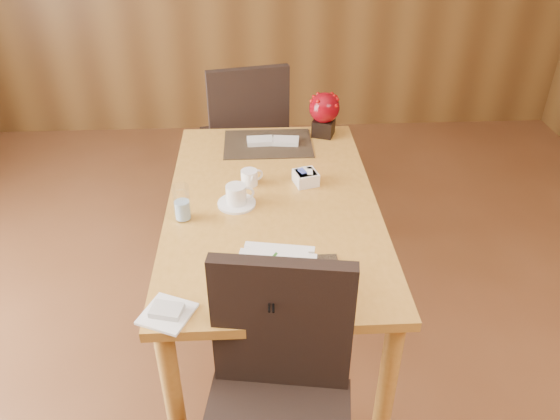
{
  "coord_description": "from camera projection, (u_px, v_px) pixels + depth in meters",
  "views": [
    {
      "loc": [
        -0.07,
        -1.38,
        2.02
      ],
      "look_at": [
        0.02,
        0.35,
        0.87
      ],
      "focal_mm": 35.0,
      "sensor_mm": 36.0,
      "label": 1
    }
  ],
  "objects": [
    {
      "name": "near_chair",
      "position": [
        278.0,
        395.0,
        1.73
      ],
      "size": [
        0.54,
        0.54,
        1.01
      ],
      "rotation": [
        0.0,
        0.0,
        -0.15
      ],
      "color": "black",
      "rests_on": "ground"
    },
    {
      "name": "bread_plate",
      "position": [
        167.0,
        314.0,
        1.77
      ],
      "size": [
        0.2,
        0.2,
        0.01
      ],
      "primitive_type": "cube",
      "rotation": [
        0.0,
        0.0,
        -0.42
      ],
      "color": "white",
      "rests_on": "dining_table"
    },
    {
      "name": "creamer_jug",
      "position": [
        249.0,
        178.0,
        2.45
      ],
      "size": [
        0.13,
        0.13,
        0.07
      ],
      "primitive_type": null,
      "rotation": [
        0.0,
        0.0,
        0.41
      ],
      "color": "white",
      "rests_on": "dining_table"
    },
    {
      "name": "napkins_far",
      "position": [
        275.0,
        141.0,
        2.8
      ],
      "size": [
        0.27,
        0.11,
        0.02
      ],
      "primitive_type": null,
      "rotation": [
        0.0,
        0.0,
        -0.05
      ],
      "color": "silver",
      "rests_on": "dining_table"
    },
    {
      "name": "dining_table",
      "position": [
        272.0,
        220.0,
        2.41
      ],
      "size": [
        0.9,
        1.5,
        0.75
      ],
      "color": "gold",
      "rests_on": "ground"
    },
    {
      "name": "coffee_cup",
      "position": [
        236.0,
        197.0,
        2.31
      ],
      "size": [
        0.16,
        0.16,
        0.09
      ],
      "rotation": [
        0.0,
        0.0,
        0.08
      ],
      "color": "white",
      "rests_on": "dining_table"
    },
    {
      "name": "berry_decor",
      "position": [
        324.0,
        112.0,
        2.83
      ],
      "size": [
        0.16,
        0.16,
        0.23
      ],
      "rotation": [
        0.0,
        0.0,
        -0.35
      ],
      "color": "black",
      "rests_on": "dining_table"
    },
    {
      "name": "soup_setting",
      "position": [
        275.0,
        281.0,
        1.83
      ],
      "size": [
        0.33,
        0.33,
        0.12
      ],
      "rotation": [
        0.0,
        0.0,
        -0.18
      ],
      "color": "white",
      "rests_on": "dining_table"
    },
    {
      "name": "sugar_caddy",
      "position": [
        306.0,
        178.0,
        2.46
      ],
      "size": [
        0.12,
        0.12,
        0.06
      ],
      "primitive_type": "cube",
      "rotation": [
        0.0,
        0.0,
        0.27
      ],
      "color": "white",
      "rests_on": "dining_table"
    },
    {
      "name": "far_chair",
      "position": [
        246.0,
        134.0,
        3.29
      ],
      "size": [
        0.57,
        0.57,
        1.03
      ],
      "rotation": [
        0.0,
        0.0,
        3.35
      ],
      "color": "black",
      "rests_on": "ground"
    },
    {
      "name": "placemat_far",
      "position": [
        268.0,
        144.0,
        2.81
      ],
      "size": [
        0.45,
        0.33,
        0.01
      ],
      "primitive_type": "cube",
      "color": "black",
      "rests_on": "dining_table"
    },
    {
      "name": "water_glass",
      "position": [
        182.0,
        203.0,
        2.2
      ],
      "size": [
        0.07,
        0.07,
        0.16
      ],
      "primitive_type": "cylinder",
      "rotation": [
        0.0,
        0.0,
        -0.01
      ],
      "color": "white",
      "rests_on": "dining_table"
    },
    {
      "name": "placemat_near",
      "position": [
        279.0,
        286.0,
        1.89
      ],
      "size": [
        0.45,
        0.33,
        0.01
      ],
      "primitive_type": "cube",
      "color": "black",
      "rests_on": "dining_table"
    }
  ]
}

